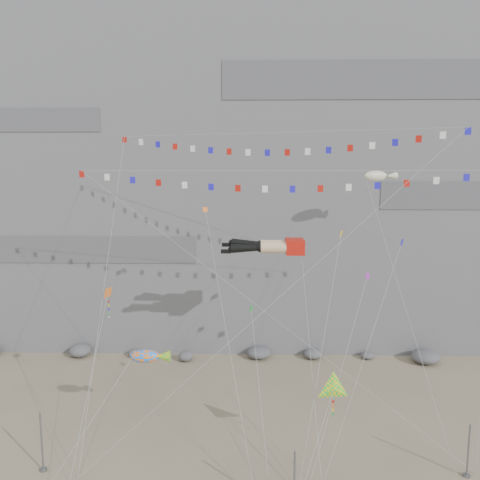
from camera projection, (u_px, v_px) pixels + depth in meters
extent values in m
plane|color=gray|center=(263.00, 446.00, 35.13)|extent=(120.00, 120.00, 0.00)
cube|color=slate|center=(258.00, 139.00, 63.32)|extent=(80.00, 28.00, 50.00)
cylinder|color=slate|center=(42.00, 442.00, 31.91)|extent=(0.12, 0.12, 4.25)
cylinder|color=slate|center=(468.00, 451.00, 31.33)|extent=(0.12, 0.12, 3.77)
cube|color=#B4140B|center=(295.00, 246.00, 40.56)|extent=(1.60, 2.18, 1.28)
cylinder|color=#D2AF83|center=(273.00, 247.00, 39.98)|extent=(2.17, 0.97, 0.94)
sphere|color=black|center=(261.00, 247.00, 40.02)|extent=(0.87, 0.87, 0.87)
cone|color=black|center=(246.00, 248.00, 40.07)|extent=(2.59, 0.81, 0.88)
cube|color=black|center=(226.00, 251.00, 40.16)|extent=(0.84, 0.38, 0.31)
cylinder|color=#D2AF83|center=(273.00, 245.00, 41.25)|extent=(2.17, 0.97, 0.94)
sphere|color=black|center=(261.00, 245.00, 41.28)|extent=(0.87, 0.87, 0.87)
cone|color=black|center=(246.00, 244.00, 41.31)|extent=(2.61, 0.81, 0.95)
cube|color=black|center=(227.00, 245.00, 41.37)|extent=(0.84, 0.38, 0.31)
cylinder|color=gray|center=(307.00, 357.00, 34.13)|extent=(0.03, 0.03, 20.49)
cylinder|color=gray|center=(189.00, 285.00, 35.42)|extent=(0.03, 0.03, 29.91)
cube|color=slate|center=(78.00, 478.00, 31.31)|extent=(0.16, 0.16, 0.10)
cylinder|color=gray|center=(369.00, 309.00, 34.72)|extent=(0.03, 0.03, 25.76)
cube|color=slate|center=(476.00, 473.00, 31.83)|extent=(0.16, 0.16, 0.10)
cylinder|color=gray|center=(90.00, 380.00, 33.64)|extent=(0.03, 0.03, 13.35)
cylinder|color=gray|center=(99.00, 418.00, 32.42)|extent=(0.03, 0.03, 10.24)
cylinder|color=gray|center=(313.00, 456.00, 28.83)|extent=(0.03, 0.03, 9.15)
cylinder|color=gray|center=(409.00, 300.00, 38.09)|extent=(0.03, 0.03, 25.52)
cube|color=slate|center=(457.00, 474.00, 31.72)|extent=(0.16, 0.16, 0.10)
cylinder|color=gray|center=(226.00, 330.00, 35.12)|extent=(0.03, 0.03, 22.26)
cylinder|color=gray|center=(341.00, 372.00, 34.11)|extent=(0.03, 0.03, 17.66)
cylinder|color=gray|center=(261.00, 401.00, 31.61)|extent=(0.03, 0.03, 13.94)
cylinder|color=gray|center=(323.00, 345.00, 34.71)|extent=(0.03, 0.03, 20.15)
cylinder|color=gray|center=(364.00, 357.00, 32.47)|extent=(0.03, 0.03, 18.05)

